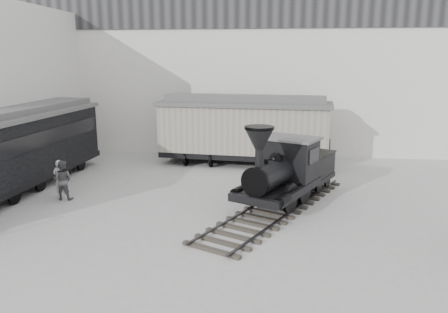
# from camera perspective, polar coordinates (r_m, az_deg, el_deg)

# --- Properties ---
(ground) EXTENTS (90.00, 90.00, 0.00)m
(ground) POSITION_cam_1_polar(r_m,az_deg,el_deg) (15.51, 0.04, -10.86)
(ground) COLOR #9E9E9B
(north_wall) EXTENTS (34.00, 2.51, 11.00)m
(north_wall) POSITION_cam_1_polar(r_m,az_deg,el_deg) (29.17, 3.19, 11.39)
(north_wall) COLOR silver
(north_wall) RESTS_ON ground
(locomotive) EXTENTS (6.61, 10.22, 3.64)m
(locomotive) POSITION_cam_1_polar(r_m,az_deg,el_deg) (18.91, 8.01, -2.32)
(locomotive) COLOR #2D2722
(locomotive) RESTS_ON ground
(boxcar) EXTENTS (10.37, 4.19, 4.13)m
(boxcar) POSITION_cam_1_polar(r_m,az_deg,el_deg) (25.78, 2.62, 3.67)
(boxcar) COLOR black
(boxcar) RESTS_ON ground
(passenger_coach) EXTENTS (3.78, 13.89, 3.67)m
(passenger_coach) POSITION_cam_1_polar(r_m,az_deg,el_deg) (22.48, -26.20, 0.68)
(passenger_coach) COLOR black
(passenger_coach) RESTS_ON ground
(visitor_a) EXTENTS (0.64, 0.42, 1.75)m
(visitor_a) POSITION_cam_1_polar(r_m,az_deg,el_deg) (21.16, -20.62, -2.72)
(visitor_a) COLOR silver
(visitor_a) RESTS_ON ground
(visitor_b) EXTENTS (0.87, 0.68, 1.80)m
(visitor_b) POSITION_cam_1_polar(r_m,az_deg,el_deg) (20.78, -20.32, -2.90)
(visitor_b) COLOR #4B4B4D
(visitor_b) RESTS_ON ground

